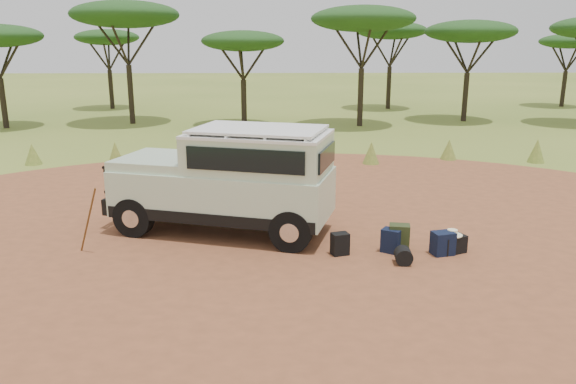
{
  "coord_description": "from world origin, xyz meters",
  "views": [
    {
      "loc": [
        -0.46,
        -11.12,
        4.2
      ],
      "look_at": [
        -0.15,
        0.83,
        1.0
      ],
      "focal_mm": 35.0,
      "sensor_mm": 36.0,
      "label": 1
    }
  ],
  "objects_px": {
    "hard_case": "(451,244)",
    "backpack_black": "(340,244)",
    "backpack_navy": "(391,241)",
    "backpack_olive": "(399,238)",
    "duffel_navy": "(443,243)",
    "walking_staff": "(88,220)",
    "safari_vehicle": "(230,182)"
  },
  "relations": [
    {
      "from": "backpack_black",
      "to": "hard_case",
      "type": "height_order",
      "value": "backpack_black"
    },
    {
      "from": "backpack_olive",
      "to": "backpack_black",
      "type": "bearing_deg",
      "value": -160.9
    },
    {
      "from": "backpack_black",
      "to": "hard_case",
      "type": "distance_m",
      "value": 2.31
    },
    {
      "from": "walking_staff",
      "to": "hard_case",
      "type": "bearing_deg",
      "value": -62.97
    },
    {
      "from": "backpack_navy",
      "to": "hard_case",
      "type": "bearing_deg",
      "value": 31.12
    },
    {
      "from": "backpack_black",
      "to": "backpack_navy",
      "type": "relative_size",
      "value": 0.92
    },
    {
      "from": "backpack_navy",
      "to": "walking_staff",
      "type": "bearing_deg",
      "value": -148.44
    },
    {
      "from": "walking_staff",
      "to": "backpack_olive",
      "type": "relative_size",
      "value": 2.63
    },
    {
      "from": "hard_case",
      "to": "safari_vehicle",
      "type": "bearing_deg",
      "value": 138.87
    },
    {
      "from": "safari_vehicle",
      "to": "backpack_black",
      "type": "relative_size",
      "value": 11.44
    },
    {
      "from": "backpack_black",
      "to": "hard_case",
      "type": "xyz_separation_m",
      "value": [
        2.31,
        0.07,
        -0.04
      ]
    },
    {
      "from": "backpack_black",
      "to": "backpack_olive",
      "type": "height_order",
      "value": "backpack_olive"
    },
    {
      "from": "hard_case",
      "to": "duffel_navy",
      "type": "bearing_deg",
      "value": -175.41
    },
    {
      "from": "backpack_olive",
      "to": "hard_case",
      "type": "height_order",
      "value": "backpack_olive"
    },
    {
      "from": "safari_vehicle",
      "to": "walking_staff",
      "type": "distance_m",
      "value": 3.11
    },
    {
      "from": "backpack_olive",
      "to": "duffel_navy",
      "type": "relative_size",
      "value": 1.19
    },
    {
      "from": "safari_vehicle",
      "to": "backpack_navy",
      "type": "relative_size",
      "value": 10.54
    },
    {
      "from": "backpack_navy",
      "to": "backpack_olive",
      "type": "distance_m",
      "value": 0.19
    },
    {
      "from": "duffel_navy",
      "to": "hard_case",
      "type": "relative_size",
      "value": 0.91
    },
    {
      "from": "backpack_black",
      "to": "backpack_olive",
      "type": "bearing_deg",
      "value": -9.6
    },
    {
      "from": "walking_staff",
      "to": "backpack_olive",
      "type": "bearing_deg",
      "value": -62.23
    },
    {
      "from": "backpack_navy",
      "to": "backpack_black",
      "type": "bearing_deg",
      "value": -141.78
    },
    {
      "from": "duffel_navy",
      "to": "backpack_olive",
      "type": "bearing_deg",
      "value": 151.8
    },
    {
      "from": "safari_vehicle",
      "to": "walking_staff",
      "type": "relative_size",
      "value": 3.49
    },
    {
      "from": "walking_staff",
      "to": "hard_case",
      "type": "xyz_separation_m",
      "value": [
        7.42,
        -0.14,
        -0.52
      ]
    },
    {
      "from": "hard_case",
      "to": "backpack_black",
      "type": "bearing_deg",
      "value": 157.92
    },
    {
      "from": "backpack_black",
      "to": "duffel_navy",
      "type": "xyz_separation_m",
      "value": [
        2.09,
        -0.04,
        0.01
      ]
    },
    {
      "from": "backpack_navy",
      "to": "backpack_olive",
      "type": "height_order",
      "value": "backpack_olive"
    },
    {
      "from": "backpack_navy",
      "to": "backpack_olive",
      "type": "bearing_deg",
      "value": 54.43
    },
    {
      "from": "safari_vehicle",
      "to": "backpack_black",
      "type": "distance_m",
      "value": 2.92
    },
    {
      "from": "backpack_navy",
      "to": "duffel_navy",
      "type": "bearing_deg",
      "value": 24.19
    },
    {
      "from": "backpack_navy",
      "to": "duffel_navy",
      "type": "xyz_separation_m",
      "value": [
        1.02,
        -0.15,
        -0.01
      ]
    }
  ]
}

